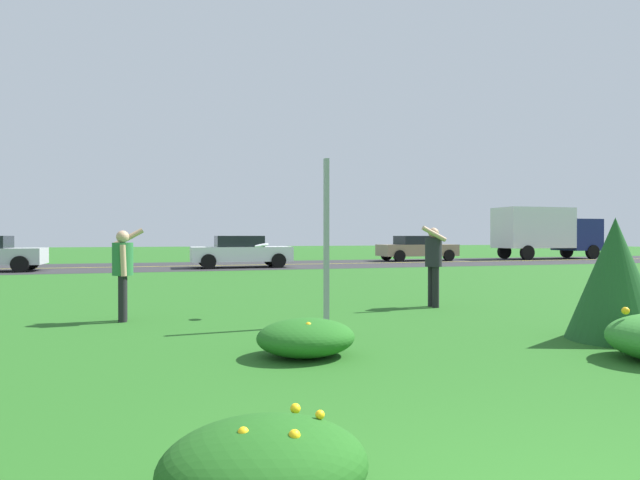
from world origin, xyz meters
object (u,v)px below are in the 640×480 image
frisbee_white (262,245)px  box_truck_navy (545,230)px  car_white_center_right (241,251)px  person_thrower_green_shirt (123,267)px  car_tan_rightmost (417,248)px  sign_post_near_path (326,242)px  person_catcher_dark_shirt (433,259)px

frisbee_white → box_truck_navy: (21.45, 18.35, 0.53)m
frisbee_white → car_white_center_right: size_ratio=0.06×
person_thrower_green_shirt → box_truck_navy: (23.80, 18.25, 0.89)m
person_thrower_green_shirt → car_tan_rightmost: 23.53m
sign_post_near_path → person_catcher_dark_shirt: size_ratio=1.63×
person_thrower_green_shirt → person_catcher_dark_shirt: bearing=0.8°
person_thrower_green_shirt → car_tan_rightmost: size_ratio=0.35×
person_catcher_dark_shirt → car_tan_rightmost: person_catcher_dark_shirt is taller
frisbee_white → box_truck_navy: box_truck_navy is taller
person_thrower_green_shirt → frisbee_white: bearing=-2.5°
sign_post_near_path → car_white_center_right: size_ratio=0.60×
person_catcher_dark_shirt → car_white_center_right: size_ratio=0.37×
person_thrower_green_shirt → box_truck_navy: bearing=37.5°
sign_post_near_path → person_catcher_dark_shirt: (2.74, 1.48, -0.38)m
car_tan_rightmost → person_catcher_dark_shirt: bearing=-116.2°
car_white_center_right → box_truck_navy: (19.70, 3.58, 1.06)m
person_catcher_dark_shirt → car_white_center_right: 14.70m
car_tan_rightmost → box_truck_navy: bearing=-0.0°
frisbee_white → person_catcher_dark_shirt: bearing=3.0°
frisbee_white → car_white_center_right: bearing=83.3°
car_tan_rightmost → box_truck_navy: box_truck_navy is taller
person_thrower_green_shirt → car_white_center_right: person_thrower_green_shirt is taller
car_white_center_right → car_tan_rightmost: size_ratio=1.00×
box_truck_navy → person_thrower_green_shirt: bearing=-142.5°
person_catcher_dark_shirt → car_tan_rightmost: 20.25m
person_catcher_dark_shirt → frisbee_white: bearing=-177.0°
sign_post_near_path → car_white_center_right: sign_post_near_path is taller
frisbee_white → car_white_center_right: (1.75, 14.77, -0.53)m
frisbee_white → sign_post_near_path: bearing=-57.7°
person_catcher_dark_shirt → person_thrower_green_shirt: bearing=-179.2°
sign_post_near_path → car_tan_rightmost: size_ratio=0.60×
car_white_center_right → frisbee_white: bearing=-96.7°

